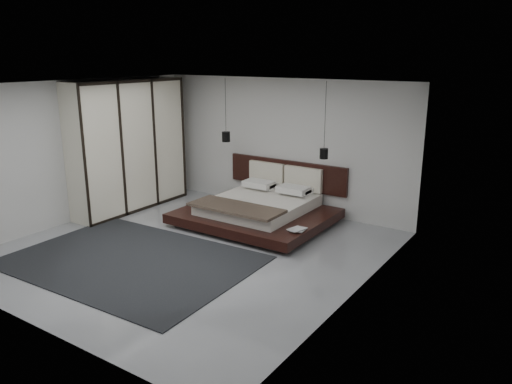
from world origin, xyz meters
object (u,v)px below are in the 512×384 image
Objects in this scene: lattice_screen at (163,140)px; wardrobe at (128,146)px; pendant_left at (226,136)px; rug at (131,261)px; pendant_right at (324,153)px; bed at (260,208)px.

wardrobe is at bearing -79.02° from lattice_screen.
rug is (0.50, -3.28, -1.57)m from pendant_left.
pendant_right is at bearing 60.98° from rug.
rug is (-0.66, -2.83, -0.28)m from bed.
pendant_left is 0.47× the size of wardrobe.
pendant_left is (1.96, -0.10, 0.27)m from lattice_screen.
bed is 1.00× the size of wardrobe.
wardrobe reaches higher than lattice_screen.
lattice_screen is 4.37m from rug.
lattice_screen reaches higher than rug.
pendant_left reaches higher than lattice_screen.
lattice_screen is 1.94× the size of pendant_left.
lattice_screen is 0.92× the size of bed.
pendant_left is at bearing 98.62° from rug.
pendant_right is 4.02m from rug.
bed reaches higher than rug.
pendant_right is 0.37× the size of rug.
wardrobe reaches higher than rug.
pendant_right is (1.16, 0.45, 1.17)m from bed.
pendant_right reaches higher than bed.
bed is 3.16m from wardrobe.
bed is at bearing 14.68° from wardrobe.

